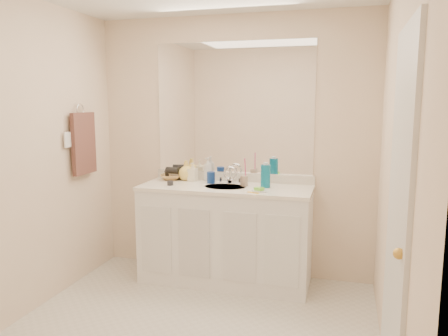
% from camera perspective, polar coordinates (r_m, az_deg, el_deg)
% --- Properties ---
extents(wall_back, '(2.60, 0.02, 2.40)m').
position_cam_1_polar(wall_back, '(4.08, 1.24, 2.75)').
color(wall_back, '#F7DEC1').
rests_on(wall_back, floor).
extents(wall_front, '(2.60, 0.02, 2.40)m').
position_cam_1_polar(wall_front, '(1.73, -21.08, -6.10)').
color(wall_front, '#F7DEC1').
rests_on(wall_front, floor).
extents(wall_left, '(0.02, 2.60, 2.40)m').
position_cam_1_polar(wall_left, '(3.53, -25.43, 0.97)').
color(wall_left, '#F7DEC1').
rests_on(wall_left, floor).
extents(wall_right, '(0.02, 2.60, 2.40)m').
position_cam_1_polar(wall_right, '(2.68, 21.61, -1.01)').
color(wall_right, '#F7DEC1').
rests_on(wall_right, floor).
extents(vanity_cabinet, '(1.50, 0.55, 0.85)m').
position_cam_1_polar(vanity_cabinet, '(3.98, 0.20, -8.83)').
color(vanity_cabinet, white).
rests_on(vanity_cabinet, floor).
extents(countertop, '(1.52, 0.57, 0.03)m').
position_cam_1_polar(countertop, '(3.87, 0.20, -2.60)').
color(countertop, white).
rests_on(countertop, vanity_cabinet).
extents(backsplash, '(1.52, 0.03, 0.08)m').
position_cam_1_polar(backsplash, '(4.11, 1.18, -1.16)').
color(backsplash, silver).
rests_on(backsplash, countertop).
extents(sink_basin, '(0.37, 0.37, 0.02)m').
position_cam_1_polar(sink_basin, '(3.85, 0.12, -2.61)').
color(sink_basin, silver).
rests_on(sink_basin, countertop).
extents(faucet, '(0.02, 0.02, 0.11)m').
position_cam_1_polar(faucet, '(4.01, 0.82, -1.19)').
color(faucet, silver).
rests_on(faucet, countertop).
extents(mirror, '(1.48, 0.01, 1.20)m').
position_cam_1_polar(mirror, '(4.05, 1.24, 7.81)').
color(mirror, white).
rests_on(mirror, wall_back).
extents(blue_mug, '(0.09, 0.09, 0.10)m').
position_cam_1_polar(blue_mug, '(4.00, -1.71, -1.25)').
color(blue_mug, navy).
rests_on(blue_mug, countertop).
extents(tan_cup, '(0.08, 0.08, 0.09)m').
position_cam_1_polar(tan_cup, '(3.87, 2.65, -1.69)').
color(tan_cup, tan).
rests_on(tan_cup, countertop).
extents(toothbrush, '(0.02, 0.04, 0.20)m').
position_cam_1_polar(toothbrush, '(3.85, 2.80, -0.17)').
color(toothbrush, '#DA3979').
rests_on(toothbrush, tan_cup).
extents(mouthwash_bottle, '(0.11, 0.11, 0.20)m').
position_cam_1_polar(mouthwash_bottle, '(3.82, 5.45, -1.05)').
color(mouthwash_bottle, '#0B6A8D').
rests_on(mouthwash_bottle, countertop).
extents(soap_dish, '(0.13, 0.12, 0.01)m').
position_cam_1_polar(soap_dish, '(3.63, 4.60, -3.03)').
color(soap_dish, silver).
rests_on(soap_dish, countertop).
extents(green_soap, '(0.09, 0.08, 0.03)m').
position_cam_1_polar(green_soap, '(3.63, 4.61, -2.75)').
color(green_soap, '#79E337').
rests_on(green_soap, soap_dish).
extents(orange_comb, '(0.11, 0.06, 0.00)m').
position_cam_1_polar(orange_comb, '(3.59, 3.84, -3.23)').
color(orange_comb, '#F6AF19').
rests_on(orange_comb, countertop).
extents(dark_jar, '(0.07, 0.07, 0.04)m').
position_cam_1_polar(dark_jar, '(3.94, -7.04, -1.96)').
color(dark_jar, '#25252A').
rests_on(dark_jar, countertop).
extents(soap_bottle_white, '(0.11, 0.11, 0.22)m').
position_cam_1_polar(soap_bottle_white, '(4.12, -2.11, -0.15)').
color(soap_bottle_white, silver).
rests_on(soap_bottle_white, countertop).
extents(soap_bottle_cream, '(0.09, 0.09, 0.17)m').
position_cam_1_polar(soap_bottle_cream, '(4.12, -4.11, -0.49)').
color(soap_bottle_cream, '#FFF4CF').
rests_on(soap_bottle_cream, countertop).
extents(soap_bottle_yellow, '(0.19, 0.19, 0.19)m').
position_cam_1_polar(soap_bottle_yellow, '(4.16, -4.98, -0.31)').
color(soap_bottle_yellow, '#F6D460').
rests_on(soap_bottle_yellow, countertop).
extents(wicker_basket, '(0.26, 0.26, 0.05)m').
position_cam_1_polar(wicker_basket, '(4.22, -6.96, -1.17)').
color(wicker_basket, '#A17741').
rests_on(wicker_basket, countertop).
extents(hair_dryer, '(0.14, 0.08, 0.06)m').
position_cam_1_polar(hair_dryer, '(4.20, -6.72, -0.31)').
color(hair_dryer, black).
rests_on(hair_dryer, wicker_basket).
extents(towel_ring, '(0.01, 0.11, 0.11)m').
position_cam_1_polar(towel_ring, '(4.10, -18.28, 7.24)').
color(towel_ring, silver).
rests_on(towel_ring, wall_left).
extents(hand_towel, '(0.04, 0.32, 0.55)m').
position_cam_1_polar(hand_towel, '(4.11, -17.85, 3.07)').
color(hand_towel, '#422723').
rests_on(hand_towel, towel_ring).
extents(switch_plate, '(0.01, 0.08, 0.13)m').
position_cam_1_polar(switch_plate, '(3.95, -19.75, 3.50)').
color(switch_plate, white).
rests_on(switch_plate, wall_left).
extents(door, '(0.02, 0.82, 2.00)m').
position_cam_1_polar(door, '(2.43, 21.75, -6.82)').
color(door, silver).
rests_on(door, floor).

